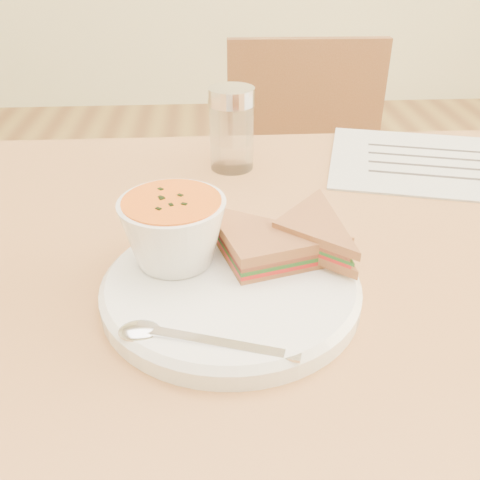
{
  "coord_description": "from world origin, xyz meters",
  "views": [
    {
      "loc": [
        -0.14,
        -0.5,
        1.06
      ],
      "look_at": [
        -0.11,
        -0.07,
        0.8
      ],
      "focal_mm": 40.0,
      "sensor_mm": 36.0,
      "label": 1
    }
  ],
  "objects_px": {
    "soup_bowl": "(174,234)",
    "condiment_shaker": "(232,129)",
    "chair_far": "(308,236)",
    "plate": "(231,289)",
    "dining_table": "(311,458)"
  },
  "relations": [
    {
      "from": "chair_far",
      "to": "soup_bowl",
      "type": "distance_m",
      "value": 0.78
    },
    {
      "from": "chair_far",
      "to": "plate",
      "type": "height_order",
      "value": "chair_far"
    },
    {
      "from": "condiment_shaker",
      "to": "soup_bowl",
      "type": "bearing_deg",
      "value": -104.18
    },
    {
      "from": "plate",
      "to": "condiment_shaker",
      "type": "xyz_separation_m",
      "value": [
        0.02,
        0.31,
        0.05
      ]
    },
    {
      "from": "soup_bowl",
      "to": "condiment_shaker",
      "type": "height_order",
      "value": "condiment_shaker"
    },
    {
      "from": "soup_bowl",
      "to": "chair_far",
      "type": "bearing_deg",
      "value": 67.05
    },
    {
      "from": "dining_table",
      "to": "condiment_shaker",
      "type": "xyz_separation_m",
      "value": [
        -0.1,
        0.22,
        0.43
      ]
    },
    {
      "from": "dining_table",
      "to": "condiment_shaker",
      "type": "relative_size",
      "value": 8.64
    },
    {
      "from": "chair_far",
      "to": "soup_bowl",
      "type": "height_order",
      "value": "soup_bowl"
    },
    {
      "from": "plate",
      "to": "condiment_shaker",
      "type": "distance_m",
      "value": 0.31
    },
    {
      "from": "plate",
      "to": "condiment_shaker",
      "type": "height_order",
      "value": "condiment_shaker"
    },
    {
      "from": "condiment_shaker",
      "to": "chair_far",
      "type": "bearing_deg",
      "value": 60.9
    },
    {
      "from": "plate",
      "to": "condiment_shaker",
      "type": "bearing_deg",
      "value": 86.96
    },
    {
      "from": "dining_table",
      "to": "plate",
      "type": "relative_size",
      "value": 4.06
    },
    {
      "from": "dining_table",
      "to": "chair_far",
      "type": "relative_size",
      "value": 1.2
    }
  ]
}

